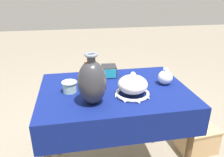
{
  "coord_description": "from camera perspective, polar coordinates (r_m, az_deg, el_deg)",
  "views": [
    {
      "loc": [
        -0.27,
        -1.38,
        1.45
      ],
      "look_at": [
        -0.03,
        -0.11,
        0.91
      ],
      "focal_mm": 35.0,
      "sensor_mm": 36.0,
      "label": 1
    }
  ],
  "objects": [
    {
      "name": "wooden_crate",
      "position": [
        2.29,
        21.36,
        -14.39
      ],
      "size": [
        0.37,
        0.28,
        0.25
      ],
      "rotation": [
        0.0,
        0.0,
        0.09
      ],
      "color": "tan",
      "rests_on": "ground_plane"
    },
    {
      "name": "jar_round_porcelain",
      "position": [
        1.65,
        13.73,
        0.33
      ],
      "size": [
        0.11,
        0.11,
        0.12
      ],
      "color": "white",
      "rests_on": "display_table"
    },
    {
      "name": "jar_round_terracotta",
      "position": [
        1.67,
        -6.41,
        1.63
      ],
      "size": [
        0.12,
        0.12,
        0.16
      ],
      "color": "#BC6642",
      "rests_on": "display_table"
    },
    {
      "name": "cup_wide_celadon",
      "position": [
        1.51,
        -11.05,
        -2.04
      ],
      "size": [
        0.11,
        0.11,
        0.08
      ],
      "color": "#A8CCB7",
      "rests_on": "display_table"
    },
    {
      "name": "vase_dome_bell",
      "position": [
        1.44,
        5.41,
        -2.01
      ],
      "size": [
        0.24,
        0.24,
        0.17
      ],
      "color": "white",
      "rests_on": "display_table"
    },
    {
      "name": "vase_tall_bulbous",
      "position": [
        1.31,
        -5.23,
        -0.93
      ],
      "size": [
        0.18,
        0.18,
        0.32
      ],
      "color": "#2D2D33",
      "rests_on": "display_table"
    },
    {
      "name": "display_table",
      "position": [
        1.59,
        0.61,
        -5.65
      ],
      "size": [
        1.04,
        0.75,
        0.78
      ],
      "color": "brown",
      "rests_on": "ground_plane"
    },
    {
      "name": "mosaic_tile_box",
      "position": [
        1.76,
        -0.8,
        1.99
      ],
      "size": [
        0.13,
        0.14,
        0.08
      ],
      "rotation": [
        0.0,
        0.0,
        -0.08
      ],
      "color": "#232328",
      "rests_on": "display_table"
    }
  ]
}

